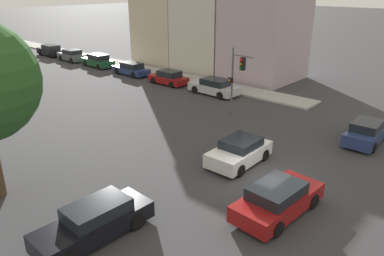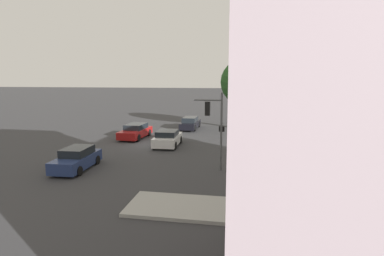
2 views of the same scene
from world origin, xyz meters
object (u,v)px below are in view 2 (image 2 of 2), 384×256
(traffic_signal, at_px, (215,120))
(crossing_car_2, at_px, (136,131))
(crossing_car_3, at_px, (77,159))
(parked_car_0, at_px, (303,183))
(crossing_car_1, at_px, (190,123))
(street_tree, at_px, (244,82))
(crossing_car_0, at_px, (168,138))

(traffic_signal, distance_m, crossing_car_2, 13.00)
(crossing_car_3, bearing_deg, parked_car_0, 78.48)
(crossing_car_2, bearing_deg, traffic_signal, 47.16)
(crossing_car_1, relative_size, crossing_car_2, 1.02)
(street_tree, xyz_separation_m, crossing_car_2, (7.47, -10.60, -4.79))
(street_tree, height_order, crossing_car_1, street_tree)
(parked_car_0, bearing_deg, traffic_signal, 143.74)
(traffic_signal, xyz_separation_m, parked_car_0, (3.67, 4.94, -2.65))
(street_tree, bearing_deg, crossing_car_0, -32.13)
(traffic_signal, distance_m, crossing_car_1, 16.20)
(street_tree, distance_m, parked_car_0, 21.10)
(crossing_car_2, bearing_deg, parked_car_0, 50.24)
(crossing_car_0, distance_m, crossing_car_3, 8.77)
(crossing_car_0, height_order, crossing_car_2, crossing_car_2)
(street_tree, distance_m, crossing_car_0, 13.19)
(crossing_car_1, relative_size, crossing_car_3, 1.15)
(traffic_signal, height_order, crossing_car_3, traffic_signal)
(crossing_car_2, height_order, crossing_car_3, crossing_car_3)
(crossing_car_0, bearing_deg, crossing_car_1, -4.03)
(crossing_car_2, relative_size, crossing_car_3, 1.13)
(traffic_signal, bearing_deg, crossing_car_1, 20.19)
(traffic_signal, bearing_deg, parked_car_0, -122.07)
(crossing_car_3, relative_size, parked_car_0, 0.89)
(crossing_car_1, height_order, crossing_car_3, same)
(traffic_signal, relative_size, crossing_car_1, 1.06)
(traffic_signal, bearing_deg, crossing_car_2, 48.46)
(crossing_car_3, bearing_deg, traffic_signal, 96.55)
(crossing_car_2, height_order, parked_car_0, parked_car_0)
(crossing_car_0, bearing_deg, crossing_car_3, 149.61)
(parked_car_0, bearing_deg, crossing_car_0, 134.76)
(crossing_car_0, bearing_deg, parked_car_0, -136.81)
(street_tree, height_order, crossing_car_0, street_tree)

